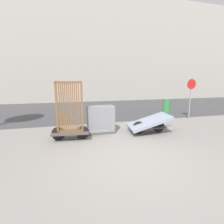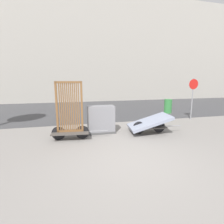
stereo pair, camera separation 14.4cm
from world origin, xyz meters
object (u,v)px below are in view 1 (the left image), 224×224
(bike_cart_with_mattress, at_px, (149,123))
(sign_post, at_px, (191,93))
(bike_cart_with_bedframe, at_px, (70,119))
(trash_bin, at_px, (166,106))
(utility_cabinet, at_px, (101,120))

(bike_cart_with_mattress, bearing_deg, sign_post, 34.80)
(bike_cart_with_bedframe, xyz_separation_m, sign_post, (6.35, 1.72, 0.67))
(bike_cart_with_mattress, relative_size, sign_post, 1.00)
(sign_post, bearing_deg, trash_bin, 179.66)
(bike_cart_with_bedframe, relative_size, bike_cart_with_mattress, 0.94)
(bike_cart_with_bedframe, xyz_separation_m, utility_cabinet, (1.20, 0.52, -0.25))
(bike_cart_with_mattress, distance_m, trash_bin, 2.57)
(utility_cabinet, distance_m, trash_bin, 3.93)
(utility_cabinet, distance_m, sign_post, 5.36)
(bike_cart_with_bedframe, relative_size, trash_bin, 1.82)
(bike_cart_with_mattress, height_order, sign_post, sign_post)
(bike_cart_with_bedframe, distance_m, utility_cabinet, 1.33)
(bike_cart_with_bedframe, height_order, trash_bin, bike_cart_with_bedframe)
(bike_cart_with_mattress, relative_size, trash_bin, 1.94)
(trash_bin, height_order, sign_post, sign_post)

